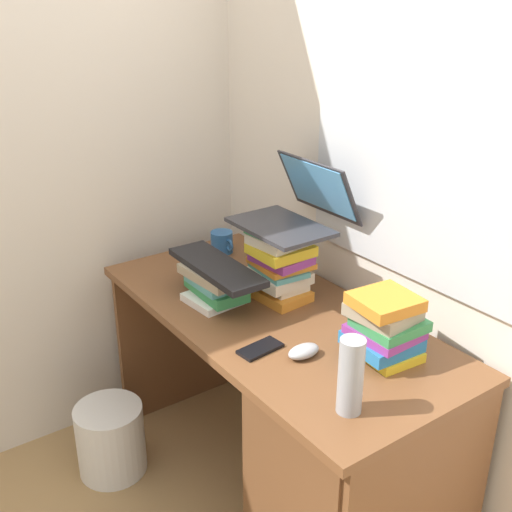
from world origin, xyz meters
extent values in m
plane|color=#9E7A4C|center=(0.00, 0.00, 0.00)|extent=(6.00, 6.00, 0.00)
cube|color=silver|center=(0.00, 0.36, 1.30)|extent=(6.00, 0.05, 2.60)
cube|color=silver|center=(0.27, 0.33, 1.28)|extent=(0.90, 0.01, 0.80)
cube|color=beige|center=(-0.79, 0.00, 1.30)|extent=(0.05, 6.00, 2.60)
cube|color=brown|center=(0.00, 0.00, 0.71)|extent=(1.35, 0.62, 0.03)
cube|color=brown|center=(-0.66, 0.00, 0.35)|extent=(0.02, 0.57, 0.70)
cube|color=brown|center=(0.45, -0.03, 0.35)|extent=(0.40, 0.53, 0.66)
cube|color=orange|center=(-0.10, 0.08, 0.74)|extent=(0.24, 0.17, 0.03)
cube|color=beige|center=(-0.10, 0.10, 0.77)|extent=(0.19, 0.13, 0.02)
cube|color=beige|center=(-0.10, 0.09, 0.80)|extent=(0.20, 0.19, 0.04)
cube|color=teal|center=(-0.09, 0.09, 0.83)|extent=(0.20, 0.15, 0.02)
cube|color=orange|center=(-0.10, 0.10, 0.85)|extent=(0.19, 0.18, 0.02)
cube|color=#8C338C|center=(-0.09, 0.09, 0.87)|extent=(0.19, 0.17, 0.03)
cube|color=yellow|center=(-0.08, 0.09, 0.90)|extent=(0.17, 0.18, 0.04)
cube|color=beige|center=(-0.10, 0.10, 0.94)|extent=(0.18, 0.20, 0.03)
cube|color=#338C4C|center=(-0.10, 0.08, 0.97)|extent=(0.18, 0.17, 0.02)
cube|color=white|center=(-0.19, -0.11, 0.74)|extent=(0.18, 0.19, 0.03)
cube|color=#338C4C|center=(-0.19, -0.11, 0.77)|extent=(0.24, 0.14, 0.04)
cube|color=teal|center=(-0.18, -0.11, 0.80)|extent=(0.19, 0.14, 0.02)
cube|color=gray|center=(-0.19, -0.12, 0.83)|extent=(0.25, 0.15, 0.03)
cube|color=yellow|center=(0.40, 0.11, 0.74)|extent=(0.17, 0.16, 0.03)
cube|color=#2672B2|center=(0.38, 0.10, 0.77)|extent=(0.19, 0.19, 0.04)
cube|color=#8C338C|center=(0.39, 0.10, 0.81)|extent=(0.18, 0.18, 0.03)
cube|color=#338C4C|center=(0.40, 0.11, 0.83)|extent=(0.17, 0.18, 0.03)
cube|color=gray|center=(0.38, 0.10, 0.87)|extent=(0.19, 0.17, 0.04)
cube|color=orange|center=(0.39, 0.09, 0.91)|extent=(0.18, 0.19, 0.04)
cube|color=#2D2D33|center=(-0.09, 0.09, 0.98)|extent=(0.34, 0.23, 0.01)
cube|color=#2D2D33|center=(-0.09, 0.25, 1.09)|extent=(0.34, 0.10, 0.20)
cube|color=#59A5E5|center=(-0.09, 0.24, 1.09)|extent=(0.30, 0.09, 0.18)
cube|color=black|center=(-0.18, -0.11, 0.86)|extent=(0.42, 0.15, 0.02)
ellipsoid|color=#A5A8AD|center=(0.26, -0.09, 0.74)|extent=(0.06, 0.10, 0.04)
cylinder|color=#265999|center=(-0.54, 0.14, 0.77)|extent=(0.09, 0.09, 0.09)
torus|color=#265999|center=(-0.49, 0.14, 0.77)|extent=(0.05, 0.01, 0.05)
cylinder|color=#999EA5|center=(0.52, -0.16, 0.83)|extent=(0.07, 0.07, 0.21)
cube|color=black|center=(0.16, -0.17, 0.73)|extent=(0.08, 0.14, 0.01)
cylinder|color=silver|center=(-0.42, -0.45, 0.14)|extent=(0.26, 0.26, 0.28)
camera|label=1|loc=(1.48, -1.12, 1.73)|focal=44.68mm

